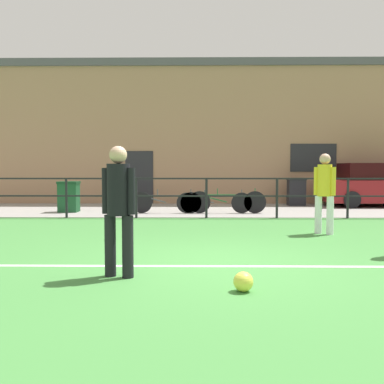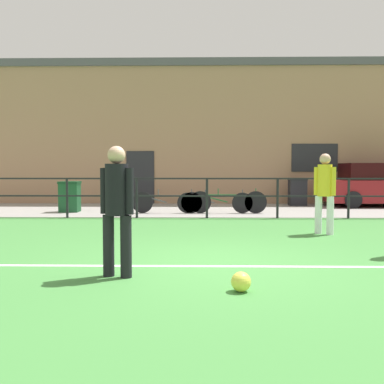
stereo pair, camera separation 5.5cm
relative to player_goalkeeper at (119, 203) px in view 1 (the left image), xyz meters
The scene contains 14 objects.
ground 1.82m from the player_goalkeeper, 34.19° to the left, with size 60.00×44.00×0.04m, color #42843D.
field_line_touchline 1.72m from the player_goalkeeper, 26.99° to the left, with size 36.00×0.11×0.00m, color white.
pavement_strip 9.49m from the player_goalkeeper, 82.31° to the left, with size 48.00×5.00×0.02m, color gray.
perimeter_fence 6.98m from the player_goalkeeper, 79.56° to the left, with size 36.07×0.07×1.15m.
clubhouse_facade 13.26m from the player_goalkeeper, 84.47° to the left, with size 28.00×2.56×5.74m.
player_goalkeeper is the anchor object (origin of this frame).
player_winger 5.37m from the player_goalkeeper, 45.71° to the left, with size 0.41×0.32×1.73m.
soccer_ball_match 1.90m from the player_goalkeeper, 23.41° to the right, with size 0.23×0.23×0.23m, color #E5E04C.
parked_car_red 13.31m from the player_goalkeeper, 53.91° to the left, with size 4.36×1.94×1.59m.
bicycle_parked_0 8.22m from the player_goalkeeper, 79.30° to the left, with size 2.35×0.04×0.74m.
bicycle_parked_1 8.08m from the player_goalkeeper, 89.80° to the left, with size 2.20×0.04×0.76m.
bicycle_parked_2 8.31m from the player_goalkeeper, 76.56° to the left, with size 2.42×0.04×0.78m.
trash_bin_0 8.97m from the player_goalkeeper, 110.38° to the left, with size 0.63×0.54×0.98m.
trash_bin_1 12.00m from the player_goalkeeper, 66.79° to the left, with size 0.66×0.56×1.03m.
Camera 1 is at (-0.23, -6.57, 1.42)m, focal length 41.53 mm.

